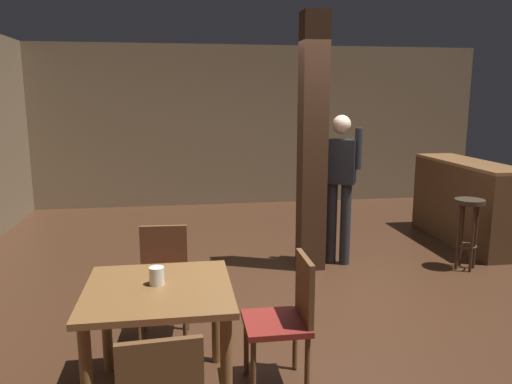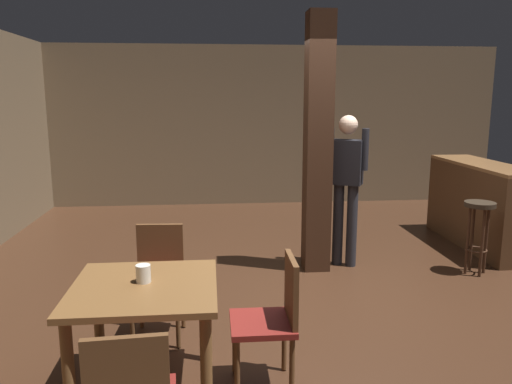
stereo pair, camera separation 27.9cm
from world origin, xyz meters
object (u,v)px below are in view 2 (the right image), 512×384
at_px(bar_counter, 475,204).
at_px(bar_stool_near, 479,221).
at_px(chair_east, 274,315).
at_px(napkin_cup, 143,274).
at_px(dining_table, 145,304).
at_px(chair_north, 159,275).
at_px(standing_person, 346,180).

bearing_deg(bar_counter, bar_stool_near, -116.80).
bearing_deg(chair_east, bar_stool_near, 37.97).
distance_m(chair_east, napkin_cup, 0.89).
xyz_separation_m(dining_table, bar_counter, (3.83, 2.96, -0.07)).
distance_m(chair_north, bar_counter, 4.37).
bearing_deg(bar_counter, dining_table, -142.25).
bearing_deg(dining_table, chair_north, 89.85).
bearing_deg(dining_table, standing_person, 50.52).
xyz_separation_m(dining_table, chair_north, (0.00, 0.84, -0.11)).
distance_m(napkin_cup, bar_counter, 4.83).
bearing_deg(bar_counter, standing_person, -162.50).
bearing_deg(bar_stool_near, bar_counter, 63.20).
height_order(dining_table, bar_stool_near, bar_stool_near).
relative_size(chair_east, bar_stool_near, 1.11).
bearing_deg(napkin_cup, dining_table, -79.48).
bearing_deg(standing_person, chair_north, -141.92).
height_order(bar_counter, bar_stool_near, bar_counter).
distance_m(chair_north, standing_person, 2.53).
distance_m(bar_counter, bar_stool_near, 1.13).
bearing_deg(chair_east, standing_person, 64.49).
distance_m(chair_east, standing_person, 2.66).
bearing_deg(standing_person, chair_east, -115.51).
height_order(chair_east, bar_counter, bar_counter).
relative_size(napkin_cup, standing_person, 0.07).
relative_size(standing_person, bar_counter, 0.90).
bearing_deg(standing_person, napkin_cup, -130.20).
distance_m(dining_table, chair_east, 0.84).
height_order(napkin_cup, bar_stool_near, napkin_cup).
distance_m(chair_east, bar_stool_near, 3.16).
relative_size(bar_counter, bar_stool_near, 2.38).
bearing_deg(chair_east, bar_counter, 44.53).
relative_size(chair_east, standing_person, 0.52).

